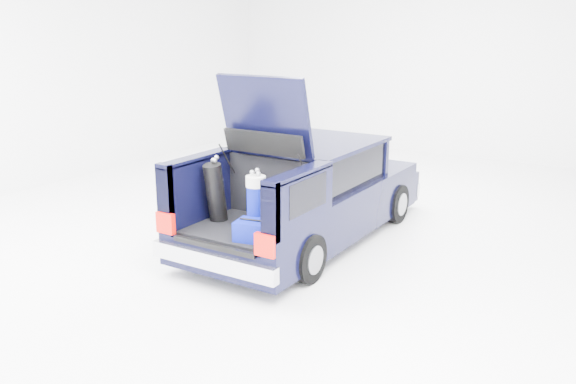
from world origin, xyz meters
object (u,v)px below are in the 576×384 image
Objects in this scene: red_suitcase at (294,207)px; black_golf_bag at (216,192)px; blue_golf_bag at (256,204)px; blue_duffel at (257,231)px; car at (310,193)px.

black_golf_bag reaches higher than red_suitcase.
blue_golf_bag reaches higher than blue_duffel.
red_suitcase is at bearing 22.08° from black_golf_bag.
black_golf_bag is at bearing -107.66° from car.
car is at bearing 89.78° from blue_duffel.
red_suitcase is (0.46, -1.19, 0.17)m from car.
blue_golf_bag is 0.37m from blue_duffel.
car is 1.72m from blue_golf_bag.
black_golf_bag reaches higher than blue_duffel.
black_golf_bag is (-0.96, -0.38, 0.14)m from red_suitcase.
red_suitcase is 0.73m from blue_duffel.
blue_golf_bag reaches higher than red_suitcase.
black_golf_bag reaches higher than blue_golf_bag.
car reaches higher than blue_duffel.
blue_duffel is (0.38, -1.91, 0.05)m from car.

